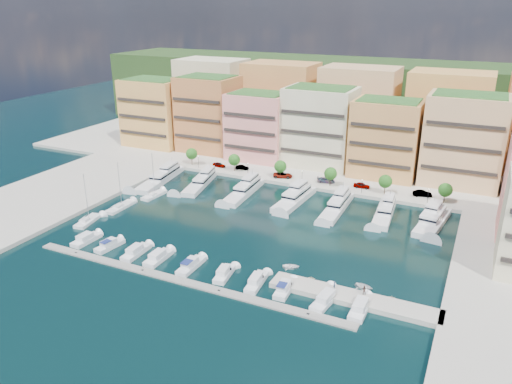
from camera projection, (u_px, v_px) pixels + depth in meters
ground at (257, 227)px, 123.07m from camera, size 400.00×400.00×0.00m
north_quay at (332, 160)px, 175.45m from camera, size 220.00×64.00×2.00m
west_quay at (48, 198)px, 141.13m from camera, size 34.00×76.00×2.00m
hillside at (365, 130)px, 216.00m from camera, size 240.00×40.00×58.00m
south_pontoon at (180, 281)px, 98.93m from camera, size 72.00×2.20×0.35m
finger_pier at (353, 301)px, 92.47m from camera, size 32.00×5.00×2.00m
apartment_0 at (155, 112)px, 187.00m from camera, size 22.00×16.50×24.80m
apartment_1 at (208, 114)px, 179.53m from camera, size 20.00×16.50×26.80m
apartment_2 at (259, 126)px, 170.14m from camera, size 20.00×15.50×22.80m
apartment_3 at (320, 127)px, 162.89m from camera, size 22.00×16.50×25.80m
apartment_4 at (386, 139)px, 152.74m from camera, size 20.00×15.50×23.80m
apartment_5 at (464, 140)px, 145.09m from camera, size 22.00×16.50×26.80m
backblock_0 at (212, 97)px, 201.92m from camera, size 26.00×18.00×30.00m
backblock_1 at (281, 103)px, 189.91m from camera, size 26.00×18.00×30.00m
backblock_2 at (358, 110)px, 177.90m from camera, size 26.00×18.00×30.00m
backblock_3 at (447, 118)px, 165.89m from camera, size 26.00×18.00×30.00m
tree_0 at (192, 154)px, 165.70m from camera, size 3.80×3.80×5.65m
tree_1 at (234, 160)px, 159.29m from camera, size 3.80×3.80×5.65m
tree_2 at (280, 166)px, 152.89m from camera, size 3.80×3.80×5.65m
tree_3 at (331, 174)px, 146.48m from camera, size 3.80×3.80×5.65m
tree_4 at (385, 181)px, 140.08m from camera, size 3.80×3.80×5.65m
tree_5 at (445, 190)px, 133.67m from camera, size 3.80×3.80×5.65m
lamppost_0 at (198, 160)px, 162.48m from camera, size 0.30×0.30×4.20m
lamppost_1 at (248, 167)px, 155.27m from camera, size 0.30×0.30×4.20m
lamppost_2 at (302, 175)px, 148.07m from camera, size 0.30×0.30×4.20m
lamppost_3 at (362, 184)px, 140.86m from camera, size 0.30×0.30×4.20m
lamppost_4 at (428, 194)px, 133.65m from camera, size 0.30×0.30×4.20m
yacht_0 at (162, 177)px, 154.39m from camera, size 7.88×24.35×7.30m
yacht_1 at (201, 182)px, 150.50m from camera, size 8.31×20.82×7.30m
yacht_2 at (245, 190)px, 144.04m from camera, size 5.69×21.69×7.30m
yacht_3 at (295, 197)px, 138.38m from camera, size 5.95×20.45×7.30m
yacht_4 at (337, 205)px, 133.06m from camera, size 4.66×21.34×7.30m
yacht_5 at (385, 211)px, 129.11m from camera, size 5.51×18.99×7.30m
yacht_6 at (433, 220)px, 124.09m from camera, size 7.30×19.81×7.30m
cruiser_0 at (86, 240)px, 114.99m from camera, size 3.04×7.53×2.55m
cruiser_1 at (110, 246)px, 112.21m from camera, size 3.29×7.51×2.66m
cruiser_2 at (136, 252)px, 109.28m from camera, size 2.91×8.19×2.55m
cruiser_3 at (158, 258)px, 106.89m from camera, size 2.91×7.83×2.55m
cruiser_4 at (191, 266)px, 103.59m from camera, size 2.64×8.18×2.66m
cruiser_5 at (224, 274)px, 100.45m from camera, size 3.35×7.36×2.55m
cruiser_6 at (256, 282)px, 97.57m from camera, size 3.10×8.23×2.55m
cruiser_7 at (285, 289)px, 95.16m from camera, size 2.91×7.36×2.66m
cruiser_8 at (326, 299)px, 91.88m from camera, size 3.70×9.24×2.55m
cruiser_9 at (360, 308)px, 89.30m from camera, size 2.67×8.44×2.55m
sailboat_0 at (88, 221)px, 125.22m from camera, size 4.33×8.95×13.20m
sailboat_1 at (121, 207)px, 133.87m from camera, size 2.84×9.64×13.20m
sailboat_2 at (154, 196)px, 142.04m from camera, size 3.35×8.67×13.20m
tender_3 at (392, 298)px, 92.61m from camera, size 1.65×1.44×0.85m
tender_1 at (311, 278)px, 99.26m from camera, size 1.66×1.49×0.78m
tender_0 at (291, 266)px, 103.73m from camera, size 4.28×3.76×0.74m
tender_2 at (364, 287)px, 96.38m from camera, size 3.80×2.93×0.72m
car_0 at (219, 165)px, 164.40m from camera, size 4.56×2.15×1.51m
car_1 at (242, 167)px, 161.78m from camera, size 4.53×2.12×1.44m
car_2 at (283, 175)px, 154.30m from camera, size 6.49×4.44×1.65m
car_3 at (326, 180)px, 150.14m from camera, size 5.67×3.22×1.55m
car_4 at (362, 185)px, 145.69m from camera, size 4.81×2.12×1.61m
car_5 at (422, 193)px, 139.30m from camera, size 5.47×3.10×1.71m
person_0 at (334, 285)px, 94.19m from camera, size 0.64×0.71×1.62m
person_1 at (364, 290)px, 92.40m from camera, size 1.06×0.95×1.80m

